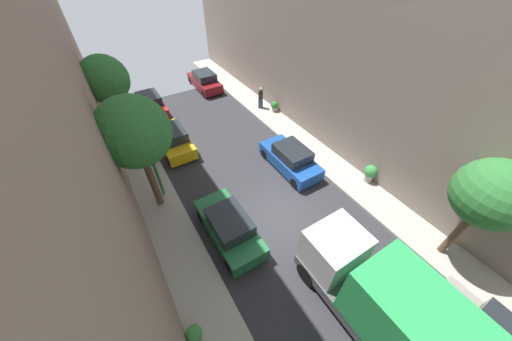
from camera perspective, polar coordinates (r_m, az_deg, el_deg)
The scene contains 18 objects.
ground at distance 13.58m, azimuth 4.94°, elevation -9.69°, with size 32.00×32.00×0.00m, color #2D2D33.
sidewalk_left at distance 12.45m, azimuth -15.26°, elevation -18.85°, with size 2.00×44.00×0.15m, color #A8A399.
sidewalk_right at distance 16.15m, azimuth 19.56°, elevation -1.56°, with size 2.00×44.00×0.15m, color #A8A399.
building_right at distance 15.85m, azimuth 38.28°, elevation 26.22°, with size 6.00×44.00×16.57m, color gray.
parked_car_left_1 at distance 12.27m, azimuth -5.93°, elevation -12.33°, with size 1.78×4.20×1.57m.
parked_car_left_2 at distance 17.92m, azimuth -17.91°, elevation 6.56°, with size 1.78×4.20×1.57m.
parked_car_left_3 at distance 22.67m, azimuth -22.37°, elevation 13.41°, with size 1.78×4.20×1.57m.
parked_car_right_2 at distance 15.67m, azimuth 7.63°, elevation 2.63°, with size 1.78×4.20×1.57m.
parked_car_right_3 at distance 25.35m, azimuth -11.28°, elevation 18.83°, with size 1.78×4.20×1.57m.
delivery_truck at distance 10.42m, azimuth 27.83°, elevation -25.79°, with size 2.26×6.60×3.38m.
pedestrian at distance 21.35m, azimuth 1.03°, elevation 15.95°, with size 0.40×0.36×1.72m.
street_tree_0 at distance 11.94m, azimuth -25.43°, elevation 7.55°, with size 3.11×3.11×6.07m.
street_tree_1 at distance 12.41m, azimuth 42.60°, elevation -3.96°, with size 2.62×2.62×5.11m.
street_tree_2 at distance 18.69m, azimuth -30.48°, elevation 16.90°, with size 2.84×2.84×5.54m.
potted_plant_0 at distance 15.94m, azimuth 23.97°, elevation -0.41°, with size 0.70×0.70×1.06m.
potted_plant_2 at distance 21.13m, azimuth 4.09°, elevation 14.09°, with size 0.57×0.57×0.81m.
potted_plant_3 at distance 10.62m, azimuth -13.51°, elevation -31.90°, with size 0.58×0.58×0.93m.
lamp_post at distance 12.87m, azimuth -23.47°, elevation 6.38°, with size 0.44×0.44×5.58m.
Camera 1 is at (-5.30, -6.38, 10.76)m, focal length 18.08 mm.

